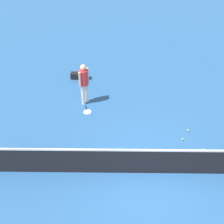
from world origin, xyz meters
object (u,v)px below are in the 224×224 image
at_px(tennis_ball_by_net, 183,139).
at_px(tennis_ball_midcourt, 204,150).
at_px(tennis_racket_near_player, 87,112).
at_px(player_near_side, 84,81).
at_px(tennis_ball_near_player, 188,130).
at_px(equipment_bag, 80,76).

relative_size(tennis_ball_by_net, tennis_ball_midcourt, 1.00).
height_order(tennis_racket_near_player, tennis_ball_by_net, tennis_ball_by_net).
height_order(player_near_side, tennis_ball_near_player, player_near_side).
relative_size(player_near_side, equipment_bag, 2.08).
bearing_deg(player_near_side, tennis_racket_near_player, 100.88).
xyz_separation_m(tennis_racket_near_player, equipment_bag, (0.52, -2.54, 0.13)).
xyz_separation_m(player_near_side, tennis_ball_by_net, (-3.50, 2.19, -0.98)).
bearing_deg(tennis_ball_midcourt, tennis_ball_near_player, -71.60).
distance_m(player_near_side, equipment_bag, 2.14).
bearing_deg(equipment_bag, tennis_racket_near_player, 101.57).
height_order(tennis_ball_by_net, tennis_ball_midcourt, same).
distance_m(player_near_side, tennis_ball_near_player, 4.27).
bearing_deg(tennis_ball_midcourt, equipment_bag, -45.66).
xyz_separation_m(tennis_ball_near_player, tennis_ball_by_net, (0.27, 0.46, 0.00)).
height_order(tennis_racket_near_player, tennis_ball_near_player, tennis_ball_near_player).
bearing_deg(tennis_ball_near_player, tennis_ball_midcourt, 108.40).
distance_m(tennis_racket_near_player, equipment_bag, 2.60).
distance_m(player_near_side, tennis_racket_near_player, 1.18).
bearing_deg(tennis_racket_near_player, player_near_side, -79.12).
bearing_deg(tennis_ball_near_player, equipment_bag, -41.09).
distance_m(tennis_ball_near_player, tennis_ball_midcourt, 1.01).
height_order(tennis_racket_near_player, equipment_bag, equipment_bag).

